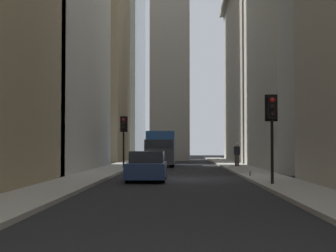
# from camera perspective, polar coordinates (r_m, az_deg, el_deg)

# --- Properties ---
(ground_plane) EXTENTS (135.00, 135.00, 0.00)m
(ground_plane) POSITION_cam_1_polar(r_m,az_deg,el_deg) (27.00, 0.92, -5.66)
(ground_plane) COLOR black
(sidewalk_right) EXTENTS (90.00, 2.20, 0.14)m
(sidewalk_right) POSITION_cam_1_polar(r_m,az_deg,el_deg) (27.39, -8.58, -5.44)
(sidewalk_right) COLOR #A8A399
(sidewalk_right) RESTS_ON ground_plane
(sidewalk_left) EXTENTS (90.00, 2.20, 0.14)m
(sidewalk_left) POSITION_cam_1_polar(r_m,az_deg,el_deg) (27.34, 10.44, -5.44)
(sidewalk_left) COLOR #A8A399
(sidewalk_left) RESTS_ON ground_plane
(building_left_far) EXTENTS (19.42, 10.50, 20.03)m
(building_left_far) POSITION_cam_1_polar(r_m,az_deg,el_deg) (57.73, 11.72, 6.26)
(building_left_far) COLOR #A8A091
(building_left_far) RESTS_ON ground_plane
(building_right_far) EXTENTS (13.03, 10.00, 32.66)m
(building_right_far) POSITION_cam_1_polar(r_m,az_deg,el_deg) (58.87, -9.55, 12.35)
(building_right_far) COLOR #9E8966
(building_right_far) RESTS_ON ground_plane
(delivery_truck) EXTENTS (6.46, 2.25, 2.84)m
(delivery_truck) POSITION_cam_1_polar(r_m,az_deg,el_deg) (43.55, -0.80, -2.38)
(delivery_truck) COLOR #285699
(delivery_truck) RESTS_ON ground_plane
(sedan_navy) EXTENTS (4.30, 1.78, 1.42)m
(sedan_navy) POSITION_cam_1_polar(r_m,az_deg,el_deg) (25.51, -2.25, -4.38)
(sedan_navy) COLOR navy
(sedan_navy) RESTS_ON ground_plane
(traffic_light_foreground) EXTENTS (0.43, 0.52, 3.63)m
(traffic_light_foreground) POSITION_cam_1_polar(r_m,az_deg,el_deg) (22.16, 10.98, 0.85)
(traffic_light_foreground) COLOR black
(traffic_light_foreground) RESTS_ON sidewalk_left
(traffic_light_midblock) EXTENTS (0.43, 0.52, 3.62)m
(traffic_light_midblock) POSITION_cam_1_polar(r_m,az_deg,el_deg) (38.10, -4.73, -0.41)
(traffic_light_midblock) COLOR black
(traffic_light_midblock) RESTS_ON sidewalk_right
(pedestrian) EXTENTS (0.26, 0.44, 1.74)m
(pedestrian) POSITION_cam_1_polar(r_m,az_deg,el_deg) (40.09, 7.33, -2.92)
(pedestrian) COLOR #473D33
(pedestrian) RESTS_ON sidewalk_left
(discarded_bottle) EXTENTS (0.07, 0.07, 0.27)m
(discarded_bottle) POSITION_cam_1_polar(r_m,az_deg,el_deg) (27.60, 8.71, -5.04)
(discarded_bottle) COLOR brown
(discarded_bottle) RESTS_ON sidewalk_left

